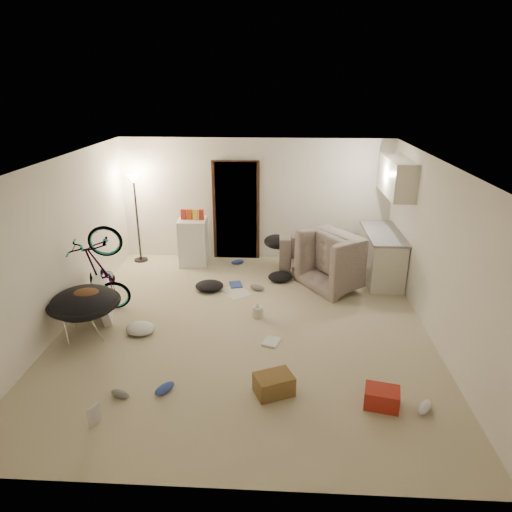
# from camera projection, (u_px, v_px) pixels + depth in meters

# --- Properties ---
(floor) EXTENTS (5.50, 6.00, 0.02)m
(floor) POSITION_uv_depth(u_px,v_px,m) (245.00, 327.00, 7.02)
(floor) COLOR beige
(floor) RESTS_ON ground
(ceiling) EXTENTS (5.50, 6.00, 0.02)m
(ceiling) POSITION_uv_depth(u_px,v_px,m) (243.00, 162.00, 6.12)
(ceiling) COLOR white
(ceiling) RESTS_ON wall_back
(wall_back) EXTENTS (5.50, 0.02, 2.50)m
(wall_back) POSITION_uv_depth(u_px,v_px,m) (256.00, 200.00, 9.38)
(wall_back) COLOR white
(wall_back) RESTS_ON floor
(wall_front) EXTENTS (5.50, 0.02, 2.50)m
(wall_front) POSITION_uv_depth(u_px,v_px,m) (215.00, 376.00, 3.76)
(wall_front) COLOR white
(wall_front) RESTS_ON floor
(wall_left) EXTENTS (0.02, 6.00, 2.50)m
(wall_left) POSITION_uv_depth(u_px,v_px,m) (57.00, 247.00, 6.71)
(wall_left) COLOR white
(wall_left) RESTS_ON floor
(wall_right) EXTENTS (0.02, 6.00, 2.50)m
(wall_right) POSITION_uv_depth(u_px,v_px,m) (439.00, 254.00, 6.43)
(wall_right) COLOR white
(wall_right) RESTS_ON floor
(doorway) EXTENTS (0.85, 0.10, 2.04)m
(doorway) POSITION_uv_depth(u_px,v_px,m) (236.00, 211.00, 9.44)
(doorway) COLOR black
(doorway) RESTS_ON floor
(door_trim) EXTENTS (0.97, 0.04, 2.10)m
(door_trim) POSITION_uv_depth(u_px,v_px,m) (236.00, 211.00, 9.42)
(door_trim) COLOR #351E12
(door_trim) RESTS_ON floor
(floor_lamp) EXTENTS (0.28, 0.28, 1.81)m
(floor_lamp) POSITION_uv_depth(u_px,v_px,m) (135.00, 200.00, 9.14)
(floor_lamp) COLOR black
(floor_lamp) RESTS_ON floor
(kitchen_counter) EXTENTS (0.60, 1.50, 0.88)m
(kitchen_counter) POSITION_uv_depth(u_px,v_px,m) (381.00, 256.00, 8.60)
(kitchen_counter) COLOR beige
(kitchen_counter) RESTS_ON floor
(counter_top) EXTENTS (0.64, 1.54, 0.04)m
(counter_top) POSITION_uv_depth(u_px,v_px,m) (383.00, 233.00, 8.44)
(counter_top) COLOR gray
(counter_top) RESTS_ON kitchen_counter
(kitchen_uppers) EXTENTS (0.38, 1.40, 0.65)m
(kitchen_uppers) POSITION_uv_depth(u_px,v_px,m) (397.00, 177.00, 8.05)
(kitchen_uppers) COLOR beige
(kitchen_uppers) RESTS_ON wall_right
(sofa) EXTENTS (1.86, 0.78, 0.54)m
(sofa) POSITION_uv_depth(u_px,v_px,m) (325.00, 255.00, 9.13)
(sofa) COLOR #373E36
(sofa) RESTS_ON floor
(armchair) EXTENTS (1.48, 1.52, 0.75)m
(armchair) POSITION_uv_depth(u_px,v_px,m) (346.00, 264.00, 8.40)
(armchair) COLOR #373E36
(armchair) RESTS_ON floor
(bicycle) EXTENTS (1.62, 0.90, 0.89)m
(bicycle) POSITION_uv_depth(u_px,v_px,m) (104.00, 289.00, 7.32)
(bicycle) COLOR black
(bicycle) RESTS_ON floor
(book_asset) EXTENTS (0.30, 0.27, 0.02)m
(book_asset) POSITION_uv_depth(u_px,v_px,m) (90.00, 428.00, 4.94)
(book_asset) COLOR #AA2619
(book_asset) RESTS_ON floor
(mini_fridge) EXTENTS (0.58, 0.58, 0.95)m
(mini_fridge) POSITION_uv_depth(u_px,v_px,m) (193.00, 242.00, 9.29)
(mini_fridge) COLOR white
(mini_fridge) RESTS_ON floor
(snack_box_0) EXTENTS (0.10, 0.07, 0.30)m
(snack_box_0) POSITION_uv_depth(u_px,v_px,m) (184.00, 217.00, 9.11)
(snack_box_0) COLOR #AA2619
(snack_box_0) RESTS_ON mini_fridge
(snack_box_1) EXTENTS (0.11, 0.09, 0.30)m
(snack_box_1) POSITION_uv_depth(u_px,v_px,m) (190.00, 217.00, 9.10)
(snack_box_1) COLOR #B64716
(snack_box_1) RESTS_ON mini_fridge
(snack_box_2) EXTENTS (0.10, 0.07, 0.30)m
(snack_box_2) POSITION_uv_depth(u_px,v_px,m) (196.00, 217.00, 9.10)
(snack_box_2) COLOR gold
(snack_box_2) RESTS_ON mini_fridge
(snack_box_3) EXTENTS (0.11, 0.08, 0.30)m
(snack_box_3) POSITION_uv_depth(u_px,v_px,m) (201.00, 217.00, 9.09)
(snack_box_3) COLOR #AA2619
(snack_box_3) RESTS_ON mini_fridge
(saucer_chair) EXTENTS (1.04, 1.04, 0.74)m
(saucer_chair) POSITION_uv_depth(u_px,v_px,m) (85.00, 309.00, 6.63)
(saucer_chair) COLOR silver
(saucer_chair) RESTS_ON floor
(hoodie) EXTENTS (0.59, 0.55, 0.22)m
(hoodie) POSITION_uv_depth(u_px,v_px,m) (86.00, 297.00, 6.52)
(hoodie) COLOR #492D19
(hoodie) RESTS_ON saucer_chair
(sofa_drape) EXTENTS (0.64, 0.56, 0.28)m
(sofa_drape) POSITION_uv_depth(u_px,v_px,m) (278.00, 242.00, 9.08)
(sofa_drape) COLOR black
(sofa_drape) RESTS_ON sofa
(tv_box) EXTENTS (0.55, 1.04, 0.67)m
(tv_box) POSITION_uv_depth(u_px,v_px,m) (103.00, 294.00, 7.32)
(tv_box) COLOR silver
(tv_box) RESTS_ON floor
(drink_case_a) EXTENTS (0.53, 0.47, 0.25)m
(drink_case_a) POSITION_uv_depth(u_px,v_px,m) (274.00, 384.00, 5.47)
(drink_case_a) COLOR brown
(drink_case_a) RESTS_ON floor
(drink_case_b) EXTENTS (0.44, 0.37, 0.23)m
(drink_case_b) POSITION_uv_depth(u_px,v_px,m) (382.00, 398.00, 5.26)
(drink_case_b) COLOR #AA2619
(drink_case_b) RESTS_ON floor
(juicer) EXTENTS (0.17, 0.17, 0.25)m
(juicer) POSITION_uv_depth(u_px,v_px,m) (258.00, 311.00, 7.27)
(juicer) COLOR beige
(juicer) RESTS_ON floor
(newspaper) EXTENTS (0.64, 0.66, 0.01)m
(newspaper) POSITION_uv_depth(u_px,v_px,m) (236.00, 292.00, 8.16)
(newspaper) COLOR silver
(newspaper) RESTS_ON floor
(book_blue) EXTENTS (0.28, 0.33, 0.03)m
(book_blue) POSITION_uv_depth(u_px,v_px,m) (236.00, 285.00, 8.42)
(book_blue) COLOR #2B429E
(book_blue) RESTS_ON floor
(book_white) EXTENTS (0.29, 0.33, 0.03)m
(book_white) POSITION_uv_depth(u_px,v_px,m) (272.00, 342.00, 6.58)
(book_white) COLOR silver
(book_white) RESTS_ON floor
(shoe_0) EXTENTS (0.29, 0.18, 0.10)m
(shoe_0) POSITION_uv_depth(u_px,v_px,m) (237.00, 262.00, 9.40)
(shoe_0) COLOR #2B429E
(shoe_0) RESTS_ON floor
(shoe_1) EXTENTS (0.32, 0.23, 0.11)m
(shoe_1) POSITION_uv_depth(u_px,v_px,m) (257.00, 287.00, 8.22)
(shoe_1) COLOR slate
(shoe_1) RESTS_ON floor
(shoe_2) EXTENTS (0.27, 0.30, 0.11)m
(shoe_2) POSITION_uv_depth(u_px,v_px,m) (165.00, 388.00, 5.51)
(shoe_2) COLOR #2B429E
(shoe_2) RESTS_ON floor
(shoe_3) EXTENTS (0.27, 0.18, 0.09)m
(shoe_3) POSITION_uv_depth(u_px,v_px,m) (120.00, 394.00, 5.42)
(shoe_3) COLOR slate
(shoe_3) RESTS_ON floor
(shoe_4) EXTENTS (0.27, 0.31, 0.11)m
(shoe_4) POSITION_uv_depth(u_px,v_px,m) (425.00, 407.00, 5.19)
(shoe_4) COLOR white
(shoe_4) RESTS_ON floor
(clothes_lump_a) EXTENTS (0.55, 0.49, 0.16)m
(clothes_lump_a) POSITION_uv_depth(u_px,v_px,m) (209.00, 286.00, 8.22)
(clothes_lump_a) COLOR black
(clothes_lump_a) RESTS_ON floor
(clothes_lump_b) EXTENTS (0.62, 0.59, 0.14)m
(clothes_lump_b) POSITION_uv_depth(u_px,v_px,m) (280.00, 277.00, 8.63)
(clothes_lump_b) COLOR black
(clothes_lump_b) RESTS_ON floor
(clothes_lump_c) EXTENTS (0.56, 0.52, 0.14)m
(clothes_lump_c) POSITION_uv_depth(u_px,v_px,m) (140.00, 328.00, 6.82)
(clothes_lump_c) COLOR silver
(clothes_lump_c) RESTS_ON floor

